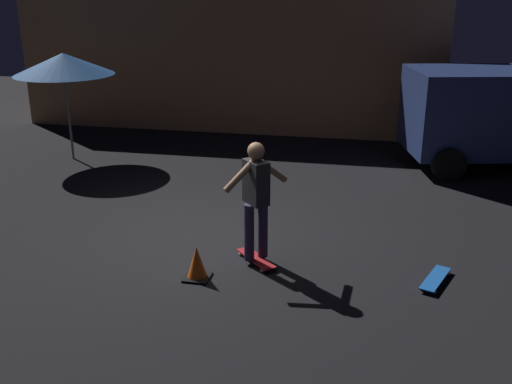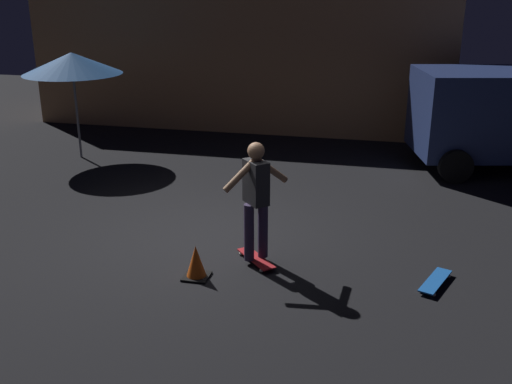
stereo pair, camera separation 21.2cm
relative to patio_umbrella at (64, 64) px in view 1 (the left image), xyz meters
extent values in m
plane|color=black|center=(4.08, -3.58, -2.07)|extent=(28.00, 28.00, 0.00)
cube|color=tan|center=(2.67, 4.86, -0.36)|extent=(10.88, 3.85, 3.42)
cylinder|color=black|center=(7.54, 1.98, -1.74)|extent=(0.69, 0.36, 0.66)
cylinder|color=black|center=(7.98, 0.05, -1.74)|extent=(0.69, 0.36, 0.66)
cylinder|color=slate|center=(0.00, 0.00, -0.97)|extent=(0.05, 0.05, 2.20)
cone|color=#1E4C8C|center=(0.00, 0.00, 0.00)|extent=(2.10, 2.10, 0.45)
cube|color=#AD1E23|center=(5.00, -4.25, -2.01)|extent=(0.67, 0.71, 0.02)
sphere|color=silver|center=(5.26, -4.42, -2.05)|extent=(0.05, 0.05, 0.05)
sphere|color=silver|center=(5.14, -4.53, -2.05)|extent=(0.05, 0.05, 0.05)
sphere|color=silver|center=(4.86, -3.97, -2.05)|extent=(0.05, 0.05, 0.05)
sphere|color=silver|center=(4.74, -4.09, -2.05)|extent=(0.05, 0.05, 0.05)
cube|color=#1959B2|center=(7.42, -4.37, -2.01)|extent=(0.47, 0.80, 0.02)
sphere|color=silver|center=(7.39, -4.68, -2.05)|extent=(0.05, 0.05, 0.05)
sphere|color=silver|center=(7.24, -4.62, -2.05)|extent=(0.05, 0.05, 0.05)
sphere|color=silver|center=(7.61, -4.12, -2.05)|extent=(0.05, 0.05, 0.05)
sphere|color=silver|center=(7.45, -4.06, -2.05)|extent=(0.05, 0.05, 0.05)
cylinder|color=#382D4C|center=(5.08, -4.18, -1.59)|extent=(0.14, 0.14, 0.82)
cylinder|color=#382D4C|center=(4.92, -4.33, -1.59)|extent=(0.14, 0.14, 0.82)
cube|color=#262628|center=(5.00, -4.25, -0.88)|extent=(0.42, 0.43, 0.60)
sphere|color=#936B4C|center=(5.00, -4.25, -0.45)|extent=(0.23, 0.23, 0.23)
cylinder|color=#936B4C|center=(5.16, -4.10, -0.73)|extent=(0.46, 0.43, 0.46)
cylinder|color=#936B4C|center=(4.84, -4.40, -0.73)|extent=(0.46, 0.43, 0.46)
cube|color=black|center=(4.33, -4.87, -2.06)|extent=(0.34, 0.34, 0.03)
cone|color=#EA5914|center=(4.33, -4.87, -1.84)|extent=(0.28, 0.28, 0.46)
camera|label=1|loc=(6.51, -11.70, 1.69)|focal=42.02mm
camera|label=2|loc=(6.72, -11.66, 1.69)|focal=42.02mm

